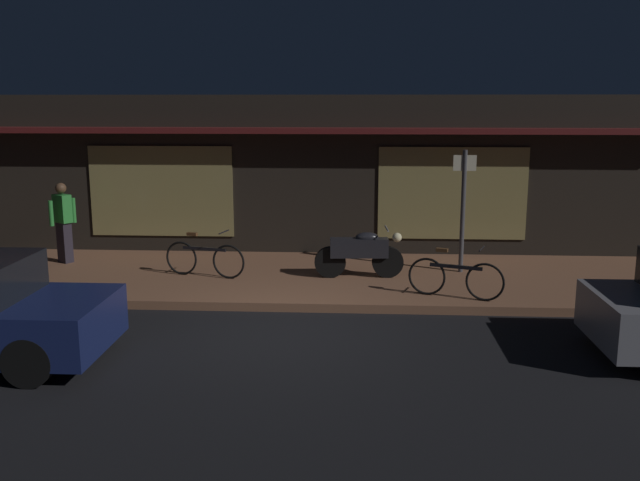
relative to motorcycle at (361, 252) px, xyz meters
The scene contains 8 objects.
ground_plane 3.16m from the motorcycle, 113.47° to the right, with size 60.00×60.00×0.00m, color black.
sidewalk_slab 1.37m from the motorcycle, behind, with size 18.00×4.00×0.15m, color brown.
storefront_building 3.93m from the motorcycle, 109.16° to the left, with size 18.00×3.30×3.60m.
motorcycle is the anchor object (origin of this frame).
bicycle_parked 2.09m from the motorcycle, 39.24° to the right, with size 1.58×0.64×0.91m.
bicycle_extra 3.00m from the motorcycle, behind, with size 1.62×0.54×0.91m.
person_photographer 6.25m from the motorcycle, behind, with size 0.44×0.56×1.67m.
sign_post 2.23m from the motorcycle, 15.99° to the left, with size 0.44×0.09×2.40m.
Camera 1 is at (1.22, -10.17, 3.49)m, focal length 39.22 mm.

